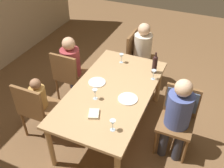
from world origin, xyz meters
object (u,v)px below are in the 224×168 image
Objects in this scene: wine_glass_near_right at (95,92)px; handbag at (58,110)px; chair_near at (179,110)px; person_man_bearded at (144,50)px; wine_bottle_tall_green at (155,64)px; wine_glass_near_left at (121,56)px; chair_far_left at (36,107)px; chair_far_right at (69,74)px; chair_right_end at (137,55)px; wine_glass_centre at (113,123)px; person_woman_host at (72,64)px; wine_glass_far at (154,73)px; person_child_small at (40,101)px; dinner_plate_guest_left at (128,99)px; dining_table at (112,94)px; dinner_plate_host at (97,82)px; person_man_guest at (178,114)px.

wine_glass_near_right reaches higher than handbag.
chair_near is 1.48m from person_man_bearded.
wine_glass_near_left is (0.06, 0.53, -0.04)m from wine_bottle_tall_green.
chair_far_left is at bearing 147.74° from wine_glass_near_left.
chair_far_right is at bearing 52.75° from wine_glass_near_right.
chair_far_right is 6.17× the size of wine_glass_near_right.
wine_glass_centre is (-1.97, -0.38, 0.31)m from chair_right_end.
person_woman_host is (0.11, -0.00, 0.12)m from chair_far_right.
chair_right_end is 6.17× the size of wine_glass_far.
person_child_small reaches higher than handbag.
wine_bottle_tall_green reaches higher than dinner_plate_guest_left.
person_man_bearded is (1.32, -0.03, -0.00)m from dining_table.
wine_glass_near_right is at bearing -179.08° from wine_glass_near_left.
person_man_bearded is 4.47× the size of dinner_plate_guest_left.
chair_far_right is 1.00× the size of chair_near.
wine_glass_near_left is at bearing -14.45° from person_man_bearded.
dinner_plate_host is (-0.39, 0.68, -0.10)m from wine_glass_far.
wine_glass_near_left is at bearing -34.35° from person_man_guest.
handbag is (-1.40, 0.80, -0.42)m from chair_right_end.
wine_glass_near_right is at bearing 11.43° from person_child_small.
chair_near is at bearing -118.29° from wine_glass_near_left.
person_man_guest is at bearing -124.35° from wine_glass_near_left.
wine_glass_near_right and wine_glass_far have the same top height.
person_man_bearded is 7.61× the size of wine_glass_centre.
wine_bottle_tall_green reaches higher than person_child_small.
wine_glass_centre is 1.11m from wine_glass_far.
chair_far_left is 0.87m from wine_glass_near_right.
wine_bottle_tall_green is 0.17m from wine_glass_far.
chair_right_end is at bearing 34.33° from wine_bottle_tall_green.
chair_far_left is (-0.64, 1.78, -0.06)m from chair_near.
person_man_bearded reaches higher than wine_glass_centre.
wine_glass_near_right is at bearing 12.17° from person_man_guest.
handbag is at bearing 90.00° from chair_far_left.
wine_glass_far is at bearing 30.71° from chair_right_end.
dining_table is 12.66× the size of wine_glass_near_left.
person_child_small is at bearing 145.15° from wine_glass_near_left.
dinner_plate_guest_left is (-0.16, -0.51, 0.00)m from dinner_plate_host.
wine_glass_far is (-0.16, -0.03, -0.04)m from wine_bottle_tall_green.
chair_near is 6.17× the size of wine_glass_near_left.
person_man_bearded is at bearing -1.12° from dining_table.
chair_right_end reaches higher than handbag.
chair_far_right is 1.01m from wine_glass_near_right.
person_man_guest reaches higher than person_man_bearded.
chair_far_left is at bearing 109.15° from wine_glass_near_right.
chair_far_left reaches higher than dinner_plate_guest_left.
person_child_small reaches higher than wine_glass_far.
person_man_guest is 3.51× the size of wine_bottle_tall_green.
person_woman_host is at bearing 90.00° from person_child_small.
dinner_plate_host is (0.07, 0.25, 0.08)m from dining_table.
handbag is at bearing 6.34° from chair_near.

